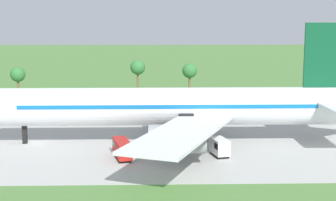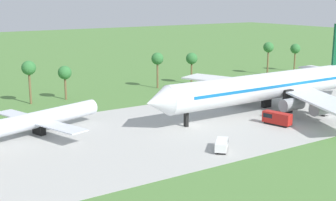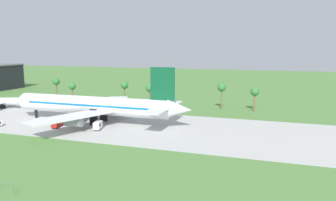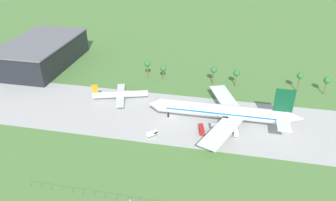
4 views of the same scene
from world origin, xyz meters
name	(u,v)px [view 2 (image 2 of 4)]	position (x,y,z in m)	size (l,w,h in m)	color
ground_plane	(192,125)	(0.00, 0.00, 0.00)	(600.00, 600.00, 0.00)	#517F3D
taxiway_strip	(192,125)	(0.00, 0.00, 0.01)	(320.00, 44.00, 0.02)	#B2B2AD
jet_airliner	(274,86)	(24.12, -0.06, 6.12)	(69.93, 57.51, 20.03)	white
regional_aircraft	(38,120)	(-29.36, 11.35, 3.05)	(27.85, 25.35, 9.27)	silver
baggage_tug	(222,145)	(-5.32, -16.13, 1.02)	(5.18, 5.21, 1.84)	black
fuel_truck	(320,109)	(29.99, -8.90, 1.45)	(2.91, 4.48, 2.70)	black
catering_van	(276,118)	(15.21, -9.51, 1.48)	(3.39, 6.50, 2.76)	black
palm_tree_row	(181,58)	(24.54, 39.29, 8.32)	(101.16, 3.60, 11.40)	brown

